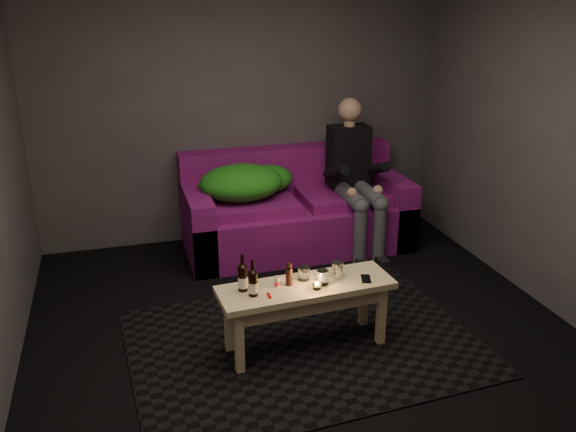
% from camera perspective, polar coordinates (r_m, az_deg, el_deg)
% --- Properties ---
extents(floor, '(4.50, 4.50, 0.00)m').
position_cam_1_polar(floor, '(4.47, 2.29, -12.20)').
color(floor, black).
rests_on(floor, ground).
extents(room, '(4.50, 4.50, 4.50)m').
position_cam_1_polar(room, '(4.27, 0.60, 10.13)').
color(room, silver).
rests_on(room, ground).
extents(rug, '(2.56, 1.93, 0.01)m').
position_cam_1_polar(rug, '(4.52, 1.44, -11.74)').
color(rug, black).
rests_on(rug, floor).
extents(sofa, '(2.15, 0.97, 0.93)m').
position_cam_1_polar(sofa, '(5.99, 0.66, 0.31)').
color(sofa, '#6C0E61').
rests_on(sofa, floor).
extents(green_blanket, '(0.95, 0.65, 0.32)m').
position_cam_1_polar(green_blanket, '(5.75, -4.02, 3.18)').
color(green_blanket, '#198C1B').
rests_on(green_blanket, sofa).
extents(person, '(0.39, 0.89, 1.44)m').
position_cam_1_polar(person, '(5.88, 6.25, 3.99)').
color(person, black).
rests_on(person, sofa).
extents(coffee_table, '(1.25, 0.47, 0.50)m').
position_cam_1_polar(coffee_table, '(4.27, 1.69, -7.48)').
color(coffee_table, '#E0C183').
rests_on(coffee_table, rug).
extents(beer_bottle_a, '(0.07, 0.07, 0.26)m').
position_cam_1_polar(beer_bottle_a, '(4.11, -4.25, -5.75)').
color(beer_bottle_a, black).
rests_on(beer_bottle_a, coffee_table).
extents(beer_bottle_b, '(0.06, 0.06, 0.25)m').
position_cam_1_polar(beer_bottle_b, '(4.05, -3.29, -6.25)').
color(beer_bottle_b, black).
rests_on(beer_bottle_b, coffee_table).
extents(salt_shaker, '(0.05, 0.05, 0.08)m').
position_cam_1_polar(salt_shaker, '(4.18, -1.02, -6.16)').
color(salt_shaker, silver).
rests_on(salt_shaker, coffee_table).
extents(pepper_mill, '(0.06, 0.06, 0.13)m').
position_cam_1_polar(pepper_mill, '(4.19, 0.10, -5.68)').
color(pepper_mill, black).
rests_on(pepper_mill, coffee_table).
extents(tumbler_back, '(0.10, 0.10, 0.10)m').
position_cam_1_polar(tumbler_back, '(4.27, 1.47, -5.40)').
color(tumbler_back, white).
rests_on(tumbler_back, coffee_table).
extents(tealight, '(0.06, 0.06, 0.05)m').
position_cam_1_polar(tealight, '(4.16, 2.72, -6.51)').
color(tealight, white).
rests_on(tealight, coffee_table).
extents(tumbler_front, '(0.09, 0.09, 0.10)m').
position_cam_1_polar(tumbler_front, '(4.21, 3.25, -5.75)').
color(tumbler_front, white).
rests_on(tumbler_front, coffee_table).
extents(steel_cup, '(0.09, 0.09, 0.11)m').
position_cam_1_polar(steel_cup, '(4.32, 4.64, -5.03)').
color(steel_cup, '#B0B4B7').
rests_on(steel_cup, coffee_table).
extents(smartphone, '(0.10, 0.14, 0.01)m').
position_cam_1_polar(smartphone, '(4.33, 7.30, -5.85)').
color(smartphone, black).
rests_on(smartphone, coffee_table).
extents(red_lighter, '(0.02, 0.07, 0.01)m').
position_cam_1_polar(red_lighter, '(4.07, -1.79, -7.46)').
color(red_lighter, red).
rests_on(red_lighter, coffee_table).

